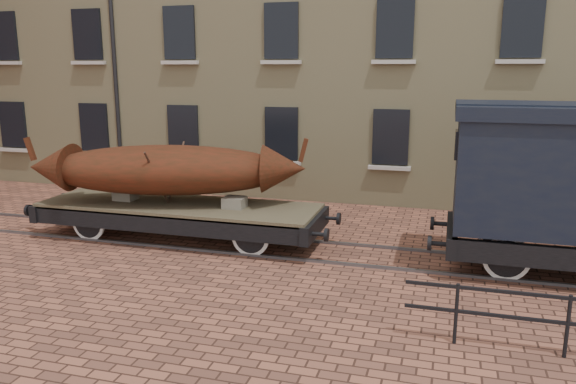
# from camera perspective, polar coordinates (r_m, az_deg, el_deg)

# --- Properties ---
(ground) EXTENTS (90.00, 90.00, 0.00)m
(ground) POSITION_cam_1_polar(r_m,az_deg,el_deg) (13.40, 3.52, -6.14)
(ground) COLOR brown
(rail_track) EXTENTS (30.00, 1.52, 0.06)m
(rail_track) POSITION_cam_1_polar(r_m,az_deg,el_deg) (13.39, 3.52, -6.02)
(rail_track) COLOR #59595E
(rail_track) RESTS_ON ground
(flatcar_wagon) EXTENTS (7.98, 2.17, 1.21)m
(flatcar_wagon) POSITION_cam_1_polar(r_m,az_deg,el_deg) (14.41, -11.01, -1.89)
(flatcar_wagon) COLOR brown
(flatcar_wagon) RESTS_ON ground
(iron_boat) EXTENTS (7.01, 3.38, 1.67)m
(iron_boat) POSITION_cam_1_polar(r_m,az_deg,el_deg) (14.33, -12.23, 2.24)
(iron_boat) COLOR #501C0E
(iron_boat) RESTS_ON flatcar_wagon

